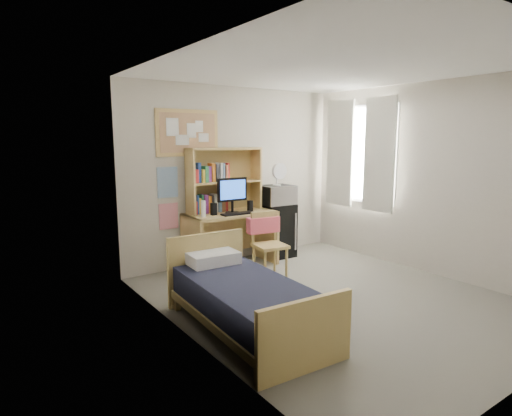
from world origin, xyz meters
TOP-DOWN VIEW (x-y plane):
  - floor at (0.00, 0.00)m, footprint 3.60×4.20m
  - ceiling at (0.00, 0.00)m, footprint 3.60×4.20m
  - wall_back at (0.00, 2.10)m, footprint 3.60×0.04m
  - wall_left at (-1.80, 0.00)m, footprint 0.04×4.20m
  - wall_right at (1.80, 0.00)m, footprint 0.04×4.20m
  - window_unit at (1.75, 1.20)m, footprint 0.10×1.40m
  - curtain_left at (1.72, 0.80)m, footprint 0.04×0.55m
  - curtain_right at (1.72, 1.60)m, footprint 0.04×0.55m
  - bulletin_board at (-0.78, 2.08)m, footprint 0.94×0.03m
  - poster_wave at (-1.10, 2.09)m, footprint 0.30×0.01m
  - poster_japan at (-1.10, 2.09)m, footprint 0.28×0.01m
  - desk at (-0.30, 1.76)m, footprint 1.29×0.66m
  - desk_chair at (-0.12, 1.06)m, footprint 0.50×0.50m
  - mini_fridge at (0.58, 1.83)m, footprint 0.51×0.51m
  - bed at (-1.28, -0.12)m, footprint 0.98×1.81m
  - hutch at (-0.30, 1.91)m, footprint 1.12×0.31m
  - monitor at (-0.30, 1.70)m, footprint 0.46×0.05m
  - keyboard at (-0.30, 1.56)m, footprint 0.47×0.16m
  - speaker_left at (-0.60, 1.71)m, footprint 0.07×0.07m
  - speaker_right at (-0.00, 1.69)m, footprint 0.06×0.06m
  - water_bottle at (-0.78, 1.67)m, footprint 0.07×0.07m
  - hoodie at (-0.09, 1.25)m, footprint 0.47×0.20m
  - microwave at (0.58, 1.81)m, footprint 0.51×0.40m
  - desk_fan at (0.58, 1.81)m, footprint 0.26×0.26m
  - pillow at (-1.24, 0.63)m, footprint 0.56×0.41m

SIDE VIEW (x-z plane):
  - floor at x=0.00m, z-range -0.02..0.00m
  - bed at x=-1.28m, z-range 0.00..0.48m
  - desk at x=-0.30m, z-range 0.00..0.80m
  - mini_fridge at x=0.58m, z-range 0.00..0.83m
  - desk_chair at x=-0.12m, z-range 0.00..0.87m
  - pillow at x=-1.24m, z-range 0.48..0.61m
  - hoodie at x=-0.09m, z-range 0.57..0.79m
  - poster_japan at x=-1.10m, z-range 0.60..0.96m
  - keyboard at x=-0.30m, z-range 0.80..0.82m
  - speaker_right at x=0.00m, z-range 0.80..0.95m
  - speaker_left at x=-0.60m, z-range 0.80..0.97m
  - water_bottle at x=-0.78m, z-range 0.80..1.02m
  - microwave at x=0.58m, z-range 0.83..1.13m
  - monitor at x=-0.30m, z-range 0.80..1.29m
  - poster_wave at x=-1.10m, z-range 1.04..1.46m
  - hutch at x=-0.30m, z-range 0.80..1.71m
  - desk_fan at x=0.58m, z-range 1.13..1.44m
  - wall_back at x=0.00m, z-range 0.00..2.60m
  - wall_left at x=-1.80m, z-range 0.00..2.60m
  - wall_right at x=1.80m, z-range 0.00..2.60m
  - window_unit at x=1.75m, z-range 0.75..2.45m
  - curtain_left at x=1.72m, z-range 0.75..2.45m
  - curtain_right at x=1.72m, z-range 0.75..2.45m
  - bulletin_board at x=-0.78m, z-range 1.60..2.24m
  - ceiling at x=0.00m, z-range 2.59..2.61m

